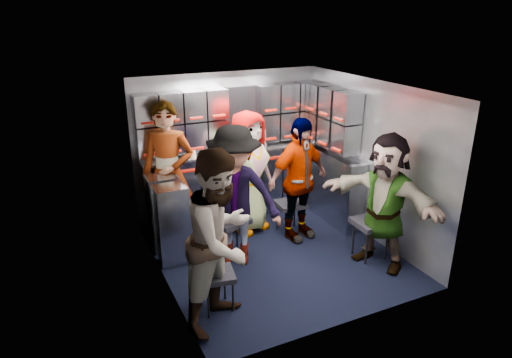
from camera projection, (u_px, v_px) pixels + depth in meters
name	position (u px, v px, depth m)	size (l,w,h in m)	color
floor	(274.00, 254.00, 5.80)	(3.00, 3.00, 0.00)	black
wall_back	(228.00, 144.00, 6.69)	(2.80, 0.04, 2.10)	gray
wall_left	(159.00, 196.00, 4.86)	(0.04, 3.00, 2.10)	gray
wall_right	(370.00, 161.00, 5.98)	(0.04, 3.00, 2.10)	gray
ceiling	(277.00, 88.00, 5.05)	(2.80, 3.00, 0.02)	silver
cart_bank_back	(234.00, 184.00, 6.71)	(2.68, 0.38, 0.99)	#9599A4
cart_bank_left	(168.00, 219.00, 5.62)	(0.38, 0.76, 0.99)	#9599A4
counter	(234.00, 150.00, 6.52)	(2.68, 0.42, 0.03)	#B8BBC0
locker_bank_back	(232.00, 117.00, 6.41)	(2.68, 0.28, 0.82)	#9599A4
locker_bank_right	(332.00, 118.00, 6.36)	(0.28, 1.00, 0.82)	#9599A4
right_cabinet	(332.00, 186.00, 6.62)	(0.28, 1.20, 1.00)	#9599A4
coffee_niche	(242.00, 116.00, 6.54)	(0.46, 0.16, 0.84)	black
red_latch_strip	(239.00, 163.00, 6.40)	(2.60, 0.02, 0.03)	#A71407
jump_seat_near_left	(216.00, 277.00, 4.62)	(0.42, 0.40, 0.43)	black
jump_seat_mid_left	(229.00, 222.00, 5.64)	(0.52, 0.50, 0.50)	black
jump_seat_center	(243.00, 198.00, 6.48)	(0.46, 0.44, 0.45)	black
jump_seat_mid_right	(291.00, 206.00, 6.25)	(0.39, 0.37, 0.44)	black
jump_seat_near_right	(372.00, 225.00, 5.59)	(0.43, 0.41, 0.50)	black
attendant_standing	(169.00, 174.00, 5.85)	(0.68, 0.45, 1.86)	black
attendant_arc_a	(221.00, 239.00, 4.29)	(0.87, 0.68, 1.79)	black
attendant_arc_b	(235.00, 197.00, 5.34)	(1.11, 0.64, 1.72)	black
attendant_arc_c	(248.00, 172.00, 6.17)	(0.83, 0.54, 1.69)	black
attendant_arc_d	(298.00, 180.00, 5.94)	(0.97, 0.40, 1.65)	black
attendant_arc_e	(384.00, 201.00, 5.30)	(1.52, 0.49, 1.64)	black
bottle_left	(223.00, 144.00, 6.37)	(0.06, 0.06, 0.22)	white
bottle_mid	(220.00, 144.00, 6.35)	(0.06, 0.06, 0.23)	white
bottle_right	(264.00, 138.00, 6.62)	(0.06, 0.06, 0.25)	white
cup_left	(193.00, 153.00, 6.20)	(0.09, 0.09, 0.09)	tan
cup_right	(301.00, 138.00, 6.88)	(0.08, 0.08, 0.10)	tan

